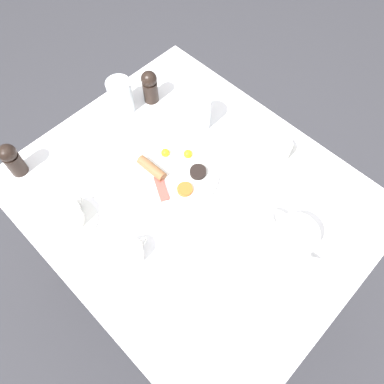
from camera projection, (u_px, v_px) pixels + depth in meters
The scene contains 13 objects.
ground_plane at pixel (192, 271), 1.72m from camera, with size 8.00×8.00×0.00m, color #333338.
table at pixel (192, 208), 1.15m from camera, with size 0.82×0.98×0.73m.
breakfast_plate at pixel (174, 172), 1.11m from camera, with size 0.26×0.26×0.04m.
teapot_near at pixel (293, 239), 0.96m from camera, with size 0.11×0.20×0.12m.
teacup_with_saucer_left at pixel (277, 151), 1.12m from camera, with size 0.14×0.14×0.07m.
teacup_with_saucer_right at pixel (69, 217), 1.02m from camera, with size 0.14×0.14×0.07m.
water_glass_tall at pixel (121, 96), 1.19m from camera, with size 0.08×0.08×0.12m.
water_glass_short at pixel (198, 112), 1.16m from camera, with size 0.08×0.08×0.12m.
creamer_jug at pixel (131, 252), 0.97m from camera, with size 0.09×0.07×0.06m.
pepper_grinder at pixel (150, 86), 1.21m from camera, with size 0.05×0.05×0.12m.
salt_grinder at pixel (12, 159), 1.07m from camera, with size 0.05×0.05×0.12m.
fork_by_plate at pixel (229, 296), 0.94m from camera, with size 0.10×0.14×0.00m.
knife_by_plate at pixel (93, 146), 1.17m from camera, with size 0.04×0.21×0.00m.
Camera 1 is at (-0.37, -0.36, 1.68)m, focal length 35.00 mm.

